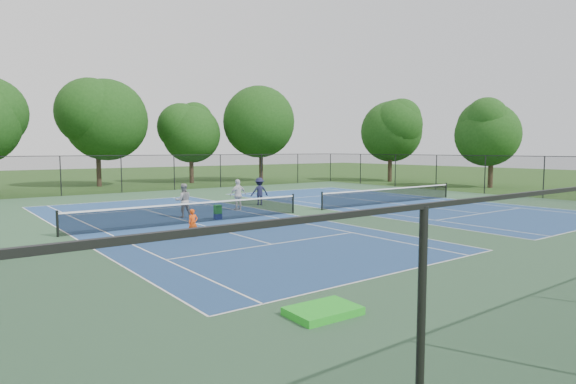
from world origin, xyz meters
TOP-DOWN VIEW (x-y plane):
  - ground at (0.00, 0.00)m, footprint 140.00×140.00m
  - court_pad at (0.00, 0.00)m, footprint 36.00×36.00m
  - tennis_court_left at (-7.00, 0.00)m, footprint 12.00×23.83m
  - tennis_court_right at (7.00, 0.00)m, footprint 12.00×23.83m
  - perimeter_fence at (0.00, 0.00)m, footprint 36.08×36.08m
  - tree_back_b at (-4.00, 26.00)m, footprint 7.60×7.60m
  - tree_back_c at (5.00, 25.00)m, footprint 6.00×6.00m
  - tree_back_d at (13.00, 24.00)m, footprint 7.80×7.80m
  - tree_side_e at (23.00, 14.00)m, footprint 6.60×6.60m
  - tree_side_f at (24.00, 3.00)m, footprint 5.80×5.80m
  - child_player at (-8.63, -3.26)m, footprint 0.41×0.27m
  - instructor at (-6.57, 2.06)m, footprint 0.99×0.85m
  - bystander_a at (-2.80, 2.89)m, footprint 1.06×0.45m
  - bystander_b at (-0.39, 4.31)m, footprint 1.24×0.91m
  - ball_crate at (-5.50, 0.40)m, footprint 0.39×0.33m
  - ball_hopper at (-5.50, 0.40)m, footprint 0.34×0.27m
  - green_tarp at (-10.49, -13.23)m, footprint 1.54×1.08m

SIDE VIEW (x-z plane):
  - ground at x=0.00m, z-range 0.00..0.00m
  - court_pad at x=0.00m, z-range 0.00..0.01m
  - green_tarp at x=-10.49m, z-range 0.01..0.17m
  - tennis_court_left at x=-7.00m, z-range -0.44..0.63m
  - tennis_court_right at x=7.00m, z-range -0.44..0.63m
  - ball_crate at x=-5.50m, z-range 0.00..0.30m
  - ball_hopper at x=-5.50m, z-range 0.30..0.73m
  - child_player at x=-8.63m, z-range 0.00..1.13m
  - bystander_b at x=-0.39m, z-range 0.00..1.73m
  - instructor at x=-6.57m, z-range 0.00..1.75m
  - bystander_a at x=-2.80m, z-range 0.00..1.79m
  - perimeter_fence at x=0.00m, z-range 0.09..3.11m
  - tree_side_f at x=24.00m, z-range 1.19..9.31m
  - tree_back_c at x=5.00m, z-range 1.28..9.68m
  - tree_side_e at x=23.00m, z-range 1.37..10.25m
  - tree_back_b at x=-4.00m, z-range 1.58..11.61m
  - tree_back_d at x=13.00m, z-range 1.64..12.01m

